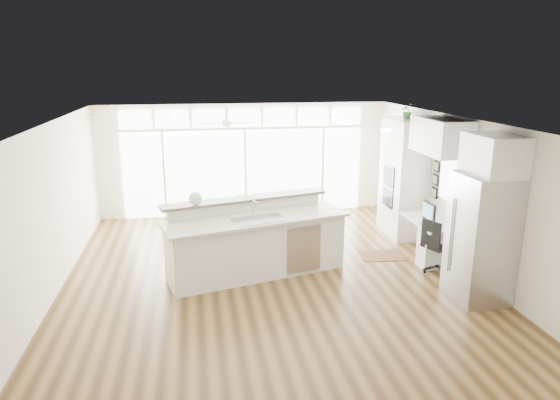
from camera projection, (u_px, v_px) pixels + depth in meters
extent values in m
cube|color=#462F15|center=(270.00, 277.00, 8.75)|extent=(7.00, 8.00, 0.02)
cube|color=silver|center=(269.00, 122.00, 8.04)|extent=(7.00, 8.00, 0.02)
cube|color=white|center=(245.00, 159.00, 12.20)|extent=(7.00, 0.04, 2.70)
cube|color=white|center=(335.00, 316.00, 4.59)|extent=(7.00, 0.04, 2.70)
cube|color=white|center=(49.00, 212.00, 7.82)|extent=(0.04, 8.00, 2.70)
cube|color=white|center=(462.00, 193.00, 8.97)|extent=(0.04, 8.00, 2.70)
cube|color=white|center=(245.00, 172.00, 12.22)|extent=(5.80, 0.06, 2.08)
cube|color=white|center=(244.00, 117.00, 11.87)|extent=(5.90, 0.06, 0.40)
cube|color=white|center=(452.00, 179.00, 9.20)|extent=(0.04, 0.85, 0.85)
cube|color=silver|center=(226.00, 118.00, 10.68)|extent=(1.16, 1.16, 0.32)
cube|color=white|center=(267.00, 122.00, 8.23)|extent=(3.40, 3.00, 0.02)
cube|color=white|center=(403.00, 178.00, 10.65)|extent=(0.64, 1.20, 2.50)
cube|color=white|center=(430.00, 240.00, 9.45)|extent=(0.72, 1.30, 0.76)
cube|color=white|center=(441.00, 136.00, 8.94)|extent=(0.64, 1.30, 0.64)
cube|color=#A9A9AD|center=(481.00, 238.00, 7.71)|extent=(0.76, 0.90, 2.00)
cube|color=white|center=(494.00, 155.00, 7.38)|extent=(0.64, 0.90, 0.60)
cube|color=black|center=(436.00, 180.00, 9.82)|extent=(0.06, 0.22, 0.80)
cube|color=white|center=(257.00, 240.00, 8.69)|extent=(3.42, 1.99, 1.28)
cube|color=#3B1F13|center=(382.00, 256.00, 9.68)|extent=(0.87, 0.66, 0.01)
cube|color=black|center=(438.00, 245.00, 8.91)|extent=(0.64, 0.61, 0.95)
sphere|color=silver|center=(196.00, 198.00, 8.47)|extent=(0.30, 0.30, 0.24)
cube|color=black|center=(429.00, 211.00, 9.29)|extent=(0.09, 0.46, 0.38)
cube|color=white|center=(420.00, 221.00, 9.31)|extent=(0.12, 0.31, 0.02)
imported|color=#35622A|center=(408.00, 113.00, 10.29)|extent=(0.32, 0.35, 0.26)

